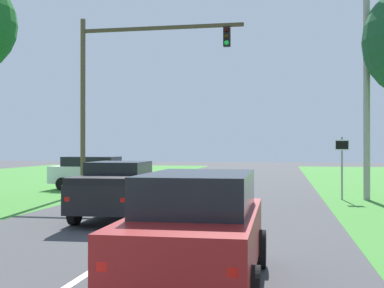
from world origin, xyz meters
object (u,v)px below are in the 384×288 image
(crossing_suv_far, at_px, (95,172))
(pickup_truck_lead, at_px, (121,189))
(utility_pole_right, at_px, (367,83))
(keep_moving_sign, at_px, (342,160))
(traffic_light, at_px, (121,78))
(red_suv_near, at_px, (198,226))

(crossing_suv_far, bearing_deg, pickup_truck_lead, -64.39)
(utility_pole_right, bearing_deg, keep_moving_sign, -173.98)
(pickup_truck_lead, relative_size, keep_moving_sign, 2.01)
(traffic_light, relative_size, crossing_suv_far, 1.81)
(red_suv_near, xyz_separation_m, pickup_truck_lead, (-3.73, 7.16, -0.03))
(red_suv_near, bearing_deg, crossing_suv_far, 116.41)
(traffic_light, height_order, utility_pole_right, utility_pole_right)
(pickup_truck_lead, xyz_separation_m, keep_moving_sign, (7.61, 7.01, 0.78))
(pickup_truck_lead, height_order, traffic_light, traffic_light)
(red_suv_near, xyz_separation_m, traffic_light, (-6.29, 14.92, 4.65))
(red_suv_near, distance_m, traffic_light, 16.85)
(red_suv_near, distance_m, crossing_suv_far, 19.14)
(traffic_light, height_order, keep_moving_sign, traffic_light)
(red_suv_near, bearing_deg, pickup_truck_lead, 117.52)
(red_suv_near, bearing_deg, utility_pole_right, 70.98)
(keep_moving_sign, bearing_deg, crossing_suv_far, 166.50)
(keep_moving_sign, bearing_deg, traffic_light, 175.78)
(red_suv_near, height_order, traffic_light, traffic_light)
(crossing_suv_far, relative_size, utility_pole_right, 0.47)
(red_suv_near, height_order, utility_pole_right, utility_pole_right)
(crossing_suv_far, height_order, utility_pole_right, utility_pole_right)
(crossing_suv_far, bearing_deg, red_suv_near, -63.59)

